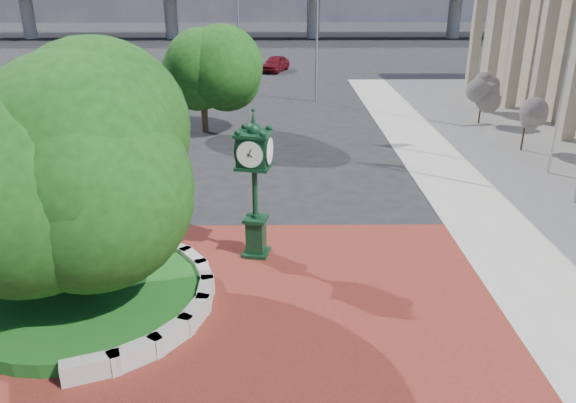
# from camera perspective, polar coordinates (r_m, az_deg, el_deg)

# --- Properties ---
(ground) EXTENTS (200.00, 200.00, 0.00)m
(ground) POSITION_cam_1_polar(r_m,az_deg,el_deg) (15.33, -1.55, -10.27)
(ground) COLOR black
(ground) RESTS_ON ground
(plaza) EXTENTS (12.00, 12.00, 0.04)m
(plaza) POSITION_cam_1_polar(r_m,az_deg,el_deg) (14.48, -1.59, -12.30)
(plaza) COLOR maroon
(plaza) RESTS_ON ground
(planter_wall) EXTENTS (2.96, 6.77, 0.54)m
(planter_wall) POSITION_cam_1_polar(r_m,az_deg,el_deg) (15.47, -11.77, -9.29)
(planter_wall) COLOR #9E9B93
(planter_wall) RESTS_ON ground
(grass_bed) EXTENTS (6.10, 6.10, 0.40)m
(grass_bed) POSITION_cam_1_polar(r_m,az_deg,el_deg) (16.10, -19.90, -9.20)
(grass_bed) COLOR #154B16
(grass_bed) RESTS_ON ground
(tree_planter) EXTENTS (5.20, 5.20, 6.33)m
(tree_planter) POSITION_cam_1_polar(r_m,az_deg,el_deg) (14.68, -21.64, 2.72)
(tree_planter) COLOR #38281C
(tree_planter) RESTS_ON ground
(tree_street) EXTENTS (4.40, 4.40, 5.45)m
(tree_street) POSITION_cam_1_polar(r_m,az_deg,el_deg) (31.65, -8.70, 12.69)
(tree_street) COLOR #38281C
(tree_street) RESTS_ON ground
(post_clock) EXTENTS (1.12, 1.12, 4.61)m
(post_clock) POSITION_cam_1_polar(r_m,az_deg,el_deg) (16.78, -3.41, 2.26)
(post_clock) COLOR black
(post_clock) RESTS_ON ground
(parked_car) EXTENTS (3.00, 4.51, 1.43)m
(parked_car) POSITION_cam_1_polar(r_m,az_deg,el_deg) (53.25, -1.31, 13.83)
(parked_car) COLOR #560C13
(parked_car) RESTS_ON ground
(flagpole_b) EXTENTS (1.49, 0.34, 9.64)m
(flagpole_b) POSITION_cam_1_polar(r_m,az_deg,el_deg) (26.53, 26.57, 12.69)
(flagpole_b) COLOR silver
(flagpole_b) RESTS_ON ground
(street_lamp_near) EXTENTS (1.99, 0.52, 8.90)m
(street_lamp_near) POSITION_cam_1_polar(r_m,az_deg,el_deg) (39.17, 3.29, 17.53)
(street_lamp_near) COLOR slate
(street_lamp_near) RESTS_ON ground
(street_lamp_far) EXTENTS (2.15, 0.40, 9.56)m
(street_lamp_far) POSITION_cam_1_polar(r_m,az_deg,el_deg) (54.65, -4.89, 19.12)
(street_lamp_far) COLOR slate
(street_lamp_far) RESTS_ON ground
(shrub_near) EXTENTS (1.20, 1.20, 2.20)m
(shrub_near) POSITION_cam_1_polar(r_m,az_deg,el_deg) (30.32, 22.99, 7.64)
(shrub_near) COLOR #38281C
(shrub_near) RESTS_ON ground
(shrub_mid) EXTENTS (1.20, 1.20, 2.20)m
(shrub_mid) POSITION_cam_1_polar(r_m,az_deg,el_deg) (35.32, 19.08, 9.98)
(shrub_mid) COLOR #38281C
(shrub_mid) RESTS_ON ground
(shrub_far) EXTENTS (1.20, 1.20, 2.20)m
(shrub_far) POSITION_cam_1_polar(r_m,az_deg,el_deg) (38.63, 19.66, 10.85)
(shrub_far) COLOR #38281C
(shrub_far) RESTS_ON ground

